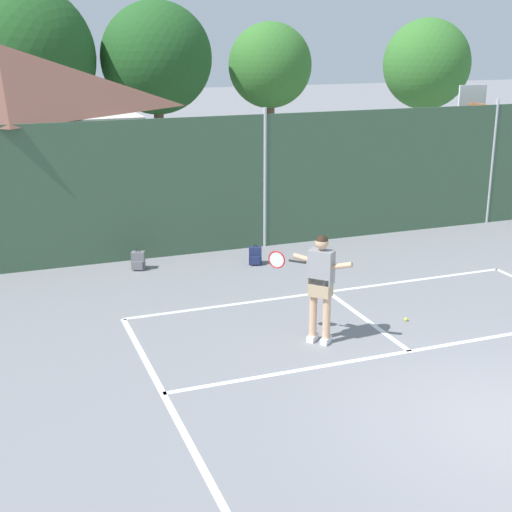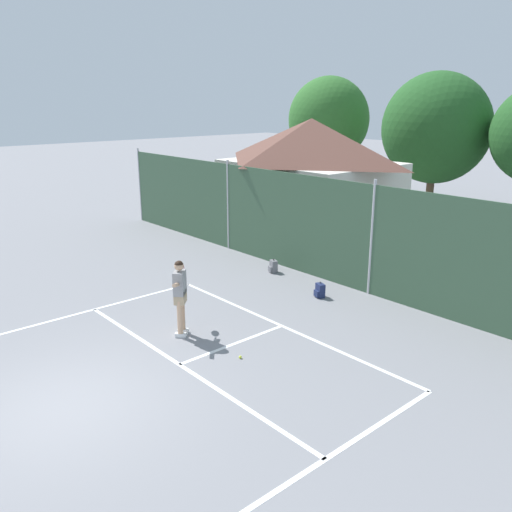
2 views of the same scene
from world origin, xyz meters
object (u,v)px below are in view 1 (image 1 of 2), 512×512
object	(u,v)px
basketball_hoop	(469,129)
tennis_player	(320,279)
tennis_ball	(406,319)
backpack_navy	(255,256)
backpack_grey	(138,261)

from	to	relation	value
basketball_hoop	tennis_player	distance (m)	11.04
tennis_player	tennis_ball	bearing A→B (deg)	8.23
tennis_ball	backpack_navy	bearing A→B (deg)	108.54
tennis_player	backpack_navy	distance (m)	4.47
tennis_player	backpack_navy	world-z (taller)	tennis_player
tennis_ball	backpack_navy	world-z (taller)	backpack_navy
basketball_hoop	tennis_ball	world-z (taller)	basketball_hoop
basketball_hoop	backpack_navy	size ratio (longest dim) A/B	7.67
tennis_player	backpack_grey	size ratio (longest dim) A/B	4.01
backpack_grey	backpack_navy	distance (m)	2.58
basketball_hoop	backpack_grey	size ratio (longest dim) A/B	7.67
backpack_navy	basketball_hoop	bearing A→B (deg)	21.28
basketball_hoop	backpack_navy	distance (m)	8.49
tennis_ball	tennis_player	bearing A→B (deg)	-171.77
tennis_player	basketball_hoop	bearing A→B (deg)	41.94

